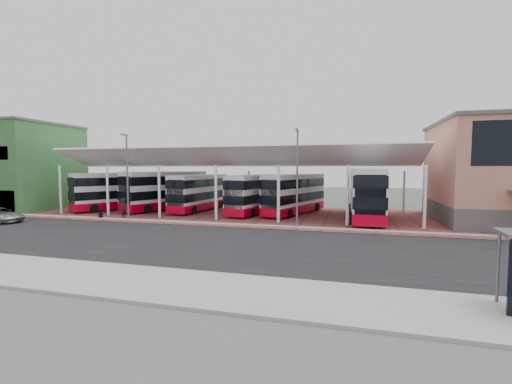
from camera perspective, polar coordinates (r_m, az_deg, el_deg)
ground at (r=22.85m, az=-0.58°, el=-8.48°), size 140.00×140.00×0.00m
road at (r=21.91m, az=-1.30°, el=-8.99°), size 120.00×14.00×0.02m
forecourt at (r=35.05m, az=8.43°, el=-4.09°), size 72.00×16.00×0.06m
sidewalk at (r=14.70m, az=-10.57°, el=-15.40°), size 120.00×4.00×0.14m
north_kerb at (r=28.74m, az=2.82°, el=-5.75°), size 120.00×0.80×0.14m
yellow_line_near at (r=16.44m, az=-7.44°, el=-13.41°), size 120.00×0.12×0.01m
yellow_line_far at (r=16.71m, az=-7.04°, el=-13.12°), size 120.00×0.12×0.01m
canopy at (r=37.42m, az=-3.61°, el=5.31°), size 37.00×11.63×7.07m
shop_green at (r=48.53m, az=-32.86°, el=3.58°), size 6.40×10.20×10.22m
lamp_west at (r=34.25m, az=-20.68°, el=2.78°), size 0.16×0.90×8.07m
lamp_east at (r=28.04m, az=6.88°, el=2.79°), size 0.16×0.90×8.07m
bus_0 at (r=43.49m, az=-21.80°, el=0.12°), size 7.45×10.24×4.32m
bus_1 at (r=41.56m, az=-14.82°, el=0.20°), size 6.32×11.00×4.47m
bus_2 at (r=39.90m, az=-9.39°, el=-0.13°), size 3.21×10.14×4.11m
bus_3 at (r=37.14m, az=-0.08°, el=-0.35°), size 4.00×10.31×4.15m
bus_4 at (r=36.81m, az=6.46°, el=-0.35°), size 5.52×10.46×4.22m
bus_5 at (r=34.28m, az=17.83°, el=-0.33°), size 3.07×11.78×4.84m
pedestrian at (r=35.68m, az=-21.20°, el=-2.63°), size 0.51×0.72×1.85m
suitcase at (r=36.52m, az=-24.47°, el=-3.60°), size 0.32×0.23×0.54m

